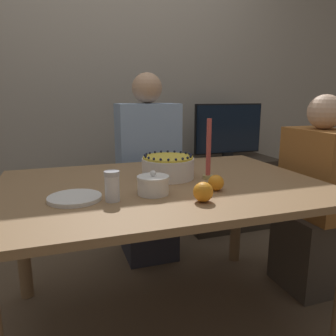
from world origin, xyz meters
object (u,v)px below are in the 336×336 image
person_man_blue_shirt (148,180)px  sugar_shaker (112,186)px  cake (168,167)px  sugar_bowl (153,185)px  tv_monitor (228,130)px  person_woman_floral (315,209)px  candle (208,155)px

person_man_blue_shirt → sugar_shaker: bearing=66.8°
cake → sugar_shaker: same height
sugar_bowl → tv_monitor: bearing=50.4°
person_woman_floral → candle: bearing=91.7°
person_man_blue_shirt → tv_monitor: (0.81, 0.38, 0.28)m
sugar_bowl → tv_monitor: 1.61m
sugar_bowl → candle: size_ratio=0.45×
cake → person_woman_floral: bearing=-3.8°
candle → tv_monitor: bearing=56.9°
candle → person_woman_floral: 0.78m
sugar_bowl → sugar_shaker: (-0.17, -0.04, 0.02)m
sugar_shaker → person_man_blue_shirt: (0.38, 0.90, -0.23)m
tv_monitor → person_woman_floral: bearing=-90.6°
person_woman_floral → tv_monitor: 1.12m
cake → candle: 0.20m
sugar_bowl → person_man_blue_shirt: bearing=76.1°
person_woman_floral → sugar_bowl: bearing=100.0°
cake → person_woman_floral: (0.87, -0.06, -0.29)m
person_man_blue_shirt → tv_monitor: 0.94m
candle → person_man_blue_shirt: bearing=98.7°
sugar_bowl → person_man_blue_shirt: person_man_blue_shirt is taller
tv_monitor → candle: bearing=-123.1°
cake → tv_monitor: tv_monitor is taller
cake → person_woman_floral: 0.92m
cake → person_man_blue_shirt: (0.07, 0.62, -0.23)m
candle → tv_monitor: size_ratio=0.47×
sugar_bowl → candle: 0.37m
cake → candle: bearing=-23.9°
person_man_blue_shirt → cake: bearing=83.7°
sugar_bowl → person_woman_floral: 1.07m
sugar_shaker → person_man_blue_shirt: bearing=66.8°
sugar_bowl → candle: (0.32, 0.16, 0.08)m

